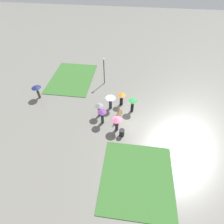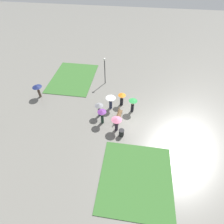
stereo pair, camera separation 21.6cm
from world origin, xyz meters
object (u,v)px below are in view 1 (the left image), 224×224
at_px(crowd_person_grey, 99,107).
at_px(crowd_person_green, 133,103).
at_px(trash_bin, 122,133).
at_px(crowd_person_pink, 117,121).
at_px(park_bench, 118,115).
at_px(lone_walker_far_path, 37,89).
at_px(lamp_post, 104,67).
at_px(crowd_person_white, 110,100).
at_px(crowd_person_orange, 121,97).
at_px(crowd_person_purple, 102,115).

bearing_deg(crowd_person_grey, crowd_person_green, -2.33).
bearing_deg(trash_bin, crowd_person_grey, 48.22).
bearing_deg(trash_bin, crowd_person_pink, 41.27).
bearing_deg(park_bench, lone_walker_far_path, 83.94).
bearing_deg(crowd_person_green, lone_walker_far_path, -132.92).
distance_m(park_bench, lamp_post, 7.44).
relative_size(crowd_person_grey, crowd_person_pink, 1.01).
xyz_separation_m(lamp_post, trash_bin, (-9.05, -3.31, -2.13)).
bearing_deg(crowd_person_white, lamp_post, -178.51).
bearing_deg(crowd_person_pink, lamp_post, -12.58).
bearing_deg(crowd_person_orange, park_bench, 53.79).
height_order(crowd_person_white, crowd_person_green, crowd_person_green).
distance_m(crowd_person_grey, crowd_person_purple, 1.19).
xyz_separation_m(crowd_person_purple, crowd_person_green, (2.33, -3.21, 0.04)).
bearing_deg(crowd_person_green, lamp_post, -179.46).
bearing_deg(lamp_post, crowd_person_orange, -146.31).
xyz_separation_m(park_bench, crowd_person_orange, (2.39, -0.11, 0.71)).
xyz_separation_m(crowd_person_orange, crowd_person_green, (-0.99, -1.39, 0.20)).
height_order(lamp_post, lone_walker_far_path, lamp_post).
bearing_deg(park_bench, lamp_post, 28.73).
bearing_deg(lone_walker_far_path, crowd_person_orange, -146.78).
relative_size(park_bench, trash_bin, 2.32).
relative_size(crowd_person_white, crowd_person_orange, 1.03).
distance_m(crowd_person_grey, crowd_person_green, 3.97).
distance_m(crowd_person_purple, lone_walker_far_path, 9.54).
height_order(park_bench, crowd_person_orange, crowd_person_orange).
bearing_deg(crowd_person_green, trash_bin, -51.50).
relative_size(crowd_person_white, crowd_person_pink, 0.99).
xyz_separation_m(crowd_person_white, crowd_person_purple, (-2.51, 0.57, 0.01)).
relative_size(park_bench, lamp_post, 0.51).
relative_size(trash_bin, lone_walker_far_path, 0.47).
relative_size(crowd_person_grey, crowd_person_white, 1.02).
bearing_deg(crowd_person_purple, crowd_person_white, -88.09).
bearing_deg(lamp_post, trash_bin, -159.89).
xyz_separation_m(crowd_person_pink, crowd_person_green, (3.13, -1.51, -0.01)).
bearing_deg(crowd_person_pink, lone_walker_far_path, 38.48).
height_order(trash_bin, crowd_person_purple, crowd_person_purple).
bearing_deg(lamp_post, crowd_person_grey, -176.05).
distance_m(crowd_person_white, crowd_person_green, 2.65).
relative_size(trash_bin, crowd_person_grey, 0.46).
distance_m(lamp_post, crowd_person_purple, 7.71).
distance_m(crowd_person_grey, lone_walker_far_path, 8.70).
distance_m(crowd_person_purple, crowd_person_orange, 3.79).
relative_size(crowd_person_white, lone_walker_far_path, 1.02).
distance_m(crowd_person_white, crowd_person_purple, 2.57).
bearing_deg(crowd_person_white, trash_bin, 7.84).
height_order(crowd_person_purple, lone_walker_far_path, crowd_person_purple).
xyz_separation_m(crowd_person_grey, lone_walker_far_path, (2.24, 8.41, 0.00)).
distance_m(lamp_post, trash_bin, 9.87).
relative_size(trash_bin, crowd_person_white, 0.47).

